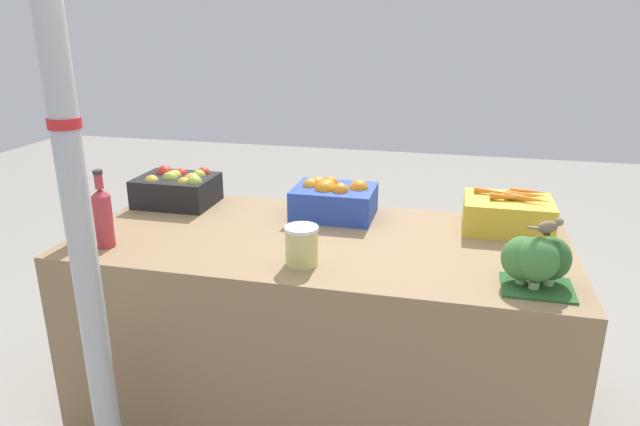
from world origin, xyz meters
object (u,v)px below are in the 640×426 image
Objects in this scene: carrot_crate at (508,213)px; sparrow_bird at (549,226)px; apple_crate at (178,188)px; broccoli_pile at (539,260)px; juice_bottle_golden at (76,218)px; orange_crate at (334,199)px; support_pole at (70,163)px; juice_bottle_ruby at (103,216)px; pickle_jar at (301,245)px.

sparrow_bird is at bearing -82.03° from carrot_crate.
broccoli_pile is (1.51, -0.53, 0.02)m from apple_crate.
carrot_crate is at bearing 18.81° from juice_bottle_golden.
juice_bottle_golden reaches higher than apple_crate.
orange_crate is 1.03m from juice_bottle_golden.
orange_crate is at bearing -0.05° from apple_crate.
apple_crate is at bearing 99.72° from support_pole.
support_pole is 0.51m from juice_bottle_ruby.
orange_crate is at bearing 145.83° from broccoli_pile.
juice_bottle_golden is at bearing 148.56° from sparrow_bird.
support_pole is at bearing -164.09° from broccoli_pile.
juice_bottle_ruby reaches higher than carrot_crate.
broccoli_pile is 1.63× the size of pickle_jar.
pickle_jar is (0.76, 0.01, -0.05)m from juice_bottle_ruby.
pickle_jar is at bearing -35.93° from apple_crate.
juice_bottle_golden reaches higher than pickle_jar.
orange_crate is 1.16× the size of juice_bottle_ruby.
orange_crate is at bearing 89.77° from pickle_jar.
support_pole is at bearing -51.27° from juice_bottle_golden.
broccoli_pile is at bearing 15.91° from support_pole.
broccoli_pile is at bearing 0.62° from juice_bottle_ruby.
orange_crate is (0.58, 0.91, -0.34)m from support_pole.
broccoli_pile is 0.77× the size of juice_bottle_ruby.
carrot_crate is 1.50× the size of broccoli_pile.
orange_crate is at bearing -179.94° from carrot_crate.
support_pole is 6.84× the size of apple_crate.
pickle_jar is (0.87, 0.01, -0.03)m from juice_bottle_golden.
broccoli_pile is at bearing 0.40° from pickle_jar.
support_pole reaches higher than apple_crate.
juice_bottle_golden is 2.09× the size of sparrow_bird.
support_pole is 1.13m from orange_crate.
apple_crate is 1.60m from broccoli_pile.
pickle_jar is at bearing -143.58° from carrot_crate.
support_pole reaches higher than broccoli_pile.
carrot_crate reaches higher than pickle_jar.
juice_bottle_golden is 1.81× the size of pickle_jar.
orange_crate is 2.84× the size of sparrow_bird.
support_pole is 6.84× the size of carrot_crate.
apple_crate is 1.62m from sparrow_bird.
juice_bottle_golden is (-0.14, -0.54, 0.03)m from apple_crate.
apple_crate reaches higher than pickle_jar.
apple_crate is 0.90m from pickle_jar.
juice_bottle_golden is at bearing -179.27° from pickle_jar.
support_pole is at bearing -64.18° from juice_bottle_ruby.
orange_crate is at bearing 35.57° from juice_bottle_ruby.
sparrow_bird reaches higher than carrot_crate.
support_pole is 0.57m from juice_bottle_golden.
sparrow_bird is at bearing -33.30° from orange_crate.
apple_crate is 0.54m from juice_bottle_ruby.
support_pole is at bearing -80.28° from apple_crate.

